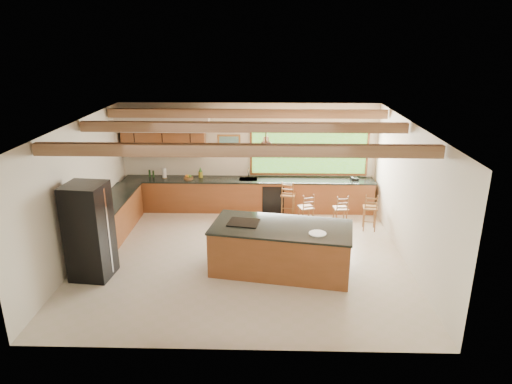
{
  "coord_description": "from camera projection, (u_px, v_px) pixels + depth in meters",
  "views": [
    {
      "loc": [
        0.54,
        -9.29,
        4.75
      ],
      "look_at": [
        0.27,
        0.8,
        1.27
      ],
      "focal_mm": 32.0,
      "sensor_mm": 36.0,
      "label": 1
    }
  ],
  "objects": [
    {
      "name": "ground",
      "position": [
        243.0,
        256.0,
        10.34
      ],
      "size": [
        7.2,
        7.2,
        0.0
      ],
      "primitive_type": "plane",
      "color": "beige",
      "rests_on": "ground"
    },
    {
      "name": "bar_stool_a",
      "position": [
        288.0,
        196.0,
        12.37
      ],
      "size": [
        0.44,
        0.44,
        1.05
      ],
      "rotation": [
        0.0,
        0.0,
        -0.19
      ],
      "color": "brown",
      "rests_on": "ground"
    },
    {
      "name": "refrigerator",
      "position": [
        89.0,
        231.0,
        9.19
      ],
      "size": [
        0.85,
        0.83,
        2.0
      ],
      "rotation": [
        0.0,
        0.0,
        -0.1
      ],
      "color": "black",
      "rests_on": "ground"
    },
    {
      "name": "counter_run",
      "position": [
        218.0,
        199.0,
        12.59
      ],
      "size": [
        7.12,
        3.1,
        1.22
      ],
      "color": "brown",
      "rests_on": "ground"
    },
    {
      "name": "room_shell",
      "position": [
        236.0,
        154.0,
        10.24
      ],
      "size": [
        7.27,
        6.54,
        3.02
      ],
      "color": "beige",
      "rests_on": "ground"
    },
    {
      "name": "bar_stool_c",
      "position": [
        341.0,
        209.0,
        11.56
      ],
      "size": [
        0.38,
        0.38,
        0.95
      ],
      "rotation": [
        0.0,
        0.0,
        0.11
      ],
      "color": "brown",
      "rests_on": "ground"
    },
    {
      "name": "bar_stool_d",
      "position": [
        371.0,
        209.0,
        11.53
      ],
      "size": [
        0.4,
        0.4,
        0.99
      ],
      "rotation": [
        0.0,
        0.0,
        -0.14
      ],
      "color": "brown",
      "rests_on": "ground"
    },
    {
      "name": "island",
      "position": [
        281.0,
        248.0,
        9.59
      ],
      "size": [
        3.08,
        1.84,
        1.03
      ],
      "rotation": [
        0.0,
        0.0,
        -0.17
      ],
      "color": "brown",
      "rests_on": "ground"
    },
    {
      "name": "bar_stool_b",
      "position": [
        306.0,
        209.0,
        11.57
      ],
      "size": [
        0.44,
        0.44,
        0.98
      ],
      "rotation": [
        0.0,
        0.0,
        0.31
      ],
      "color": "brown",
      "rests_on": "ground"
    }
  ]
}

